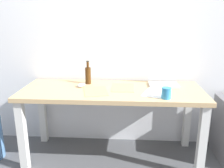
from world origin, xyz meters
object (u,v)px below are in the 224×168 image
object	(u,v)px
beer_bottle	(88,75)
computer_mouse	(81,85)
desk	(112,99)
laptop_right	(163,80)
coffee_mug	(166,93)

from	to	relation	value
beer_bottle	computer_mouse	world-z (taller)	beer_bottle
desk	computer_mouse	world-z (taller)	computer_mouse
laptop_right	computer_mouse	world-z (taller)	laptop_right
desk	beer_bottle	distance (m)	0.36
computer_mouse	coffee_mug	bearing A→B (deg)	6.28
desk	coffee_mug	size ratio (longest dim) A/B	18.08
computer_mouse	desk	bearing A→B (deg)	16.12
computer_mouse	coffee_mug	xyz separation A→B (m)	(0.78, -0.29, 0.03)
coffee_mug	beer_bottle	bearing A→B (deg)	150.76
desk	laptop_right	bearing A→B (deg)	19.93
coffee_mug	desk	bearing A→B (deg)	153.50
beer_bottle	computer_mouse	bearing A→B (deg)	-114.02
beer_bottle	computer_mouse	xyz separation A→B (m)	(-0.05, -0.11, -0.08)
desk	coffee_mug	world-z (taller)	coffee_mug
desk	beer_bottle	bearing A→B (deg)	146.07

